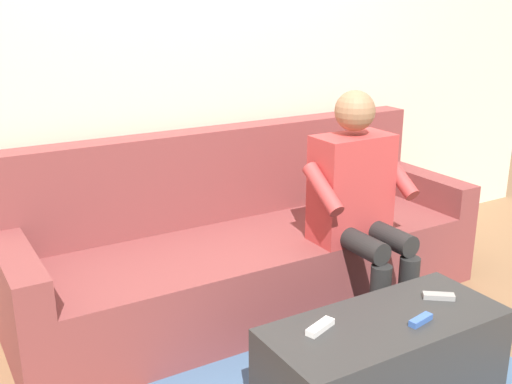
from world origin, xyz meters
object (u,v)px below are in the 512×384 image
person_solo_seated (359,197)px  remote_blue (421,320)px  remote_gray (439,296)px  remote_white (320,327)px  coffee_table (383,364)px  couch (247,248)px

person_solo_seated → remote_blue: 0.85m
person_solo_seated → remote_blue: bearing=67.9°
remote_gray → remote_blue: size_ratio=1.12×
person_solo_seated → remote_white: size_ratio=8.37×
coffee_table → remote_gray: 0.37m
remote_blue → remote_white: 0.40m
couch → remote_white: size_ratio=18.01×
couch → coffee_table: 1.10m
remote_gray → couch: bearing=-36.5°
person_solo_seated → remote_gray: person_solo_seated is taller
couch → remote_gray: size_ratio=19.63×
coffee_table → remote_gray: bearing=-175.8°
person_solo_seated → remote_gray: (0.10, 0.65, -0.24)m
remote_gray → remote_blue: remote_blue is taller
remote_gray → remote_blue: (0.21, 0.11, 0.00)m
remote_blue → remote_white: same height
couch → remote_blue: couch is taller
coffee_table → remote_white: bearing=-14.6°
person_solo_seated → remote_white: person_solo_seated is taller
coffee_table → remote_blue: remote_blue is taller
couch → remote_white: couch is taller
couch → coffee_table: size_ratio=2.53×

